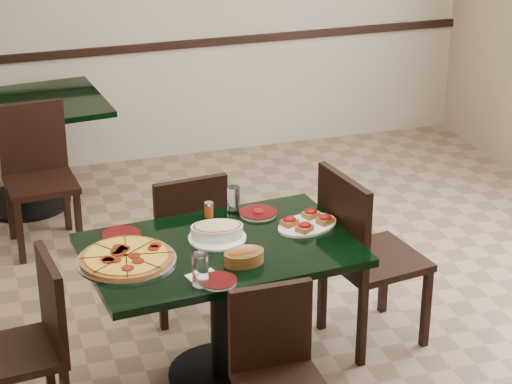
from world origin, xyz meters
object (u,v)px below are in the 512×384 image
object	(u,v)px
back_table	(18,135)
pepperoni_pizza	(126,258)
back_chair_near	(37,168)
chair_left	(33,337)
main_table	(221,279)
lasagna_casserole	(217,231)
bread_basket	(244,256)
bruschetta_platter	(307,222)
chair_far	(186,237)
chair_near	(277,368)
chair_right	(361,249)

from	to	relation	value
back_table	pepperoni_pizza	xyz separation A→B (m)	(0.30, -2.49, 0.24)
back_chair_near	chair_left	bearing A→B (deg)	-101.07
main_table	lasagna_casserole	size ratio (longest dim) A/B	4.76
main_table	chair_left	xyz separation A→B (m)	(-0.93, -0.12, -0.09)
pepperoni_pizza	bread_basket	world-z (taller)	bread_basket
back_chair_near	bread_basket	xyz separation A→B (m)	(0.76, -2.05, 0.28)
back_chair_near	bruschetta_platter	world-z (taller)	back_chair_near
chair_far	chair_near	world-z (taller)	chair_far
back_table	chair_left	world-z (taller)	chair_left
bread_basket	chair_left	bearing A→B (deg)	167.81
chair_far	chair_right	world-z (taller)	chair_right
main_table	chair_left	world-z (taller)	chair_left
chair_right	chair_near	bearing A→B (deg)	126.99
back_table	chair_far	size ratio (longest dim) A/B	1.45
back_chair_near	chair_right	bearing A→B (deg)	-53.82
pepperoni_pizza	lasagna_casserole	distance (m)	0.48
chair_far	lasagna_casserole	size ratio (longest dim) A/B	3.07
chair_right	bruschetta_platter	distance (m)	0.38
main_table	chair_right	world-z (taller)	chair_right
main_table	chair_far	bearing A→B (deg)	86.72
back_table	back_chair_near	size ratio (longest dim) A/B	1.38
pepperoni_pizza	chair_left	bearing A→B (deg)	-167.54
chair_far	bruschetta_platter	world-z (taller)	chair_far
chair_right	chair_left	bearing A→B (deg)	88.05
chair_left	lasagna_casserole	distance (m)	1.01
chair_left	bruschetta_platter	bearing A→B (deg)	91.82
main_table	chair_far	distance (m)	0.66
chair_left	bread_basket	xyz separation A→B (m)	(0.99, -0.08, 0.31)
bruschetta_platter	pepperoni_pizza	bearing A→B (deg)	165.66
back_table	chair_near	world-z (taller)	chair_near
chair_left	bread_basket	distance (m)	1.04
chair_near	back_chair_near	bearing A→B (deg)	106.86
main_table	lasagna_casserole	distance (m)	0.24
bread_basket	chair_near	bearing A→B (deg)	-95.67
chair_left	bruschetta_platter	xyz separation A→B (m)	(1.41, 0.21, 0.29)
back_table	chair_near	xyz separation A→B (m)	(0.84, -3.12, -0.07)
main_table	back_table	bearing A→B (deg)	102.16
main_table	bread_basket	xyz separation A→B (m)	(0.06, -0.20, 0.22)
back_chair_near	bread_basket	distance (m)	2.21
pepperoni_pizza	bruschetta_platter	size ratio (longest dim) A/B	1.21
back_chair_near	lasagna_casserole	size ratio (longest dim) A/B	3.21
chair_right	back_chair_near	world-z (taller)	chair_right
main_table	back_chair_near	xyz separation A→B (m)	(-0.70, 1.85, -0.05)
bread_basket	chair_far	bearing A→B (deg)	87.61
chair_far	bruschetta_platter	size ratio (longest dim) A/B	2.24
back_table	lasagna_casserole	distance (m)	2.53
bruschetta_platter	chair_left	bearing A→B (deg)	167.77
chair_near	chair_left	distance (m)	1.14
back_table	bruschetta_platter	size ratio (longest dim) A/B	3.24
back_table	chair_left	distance (m)	2.60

